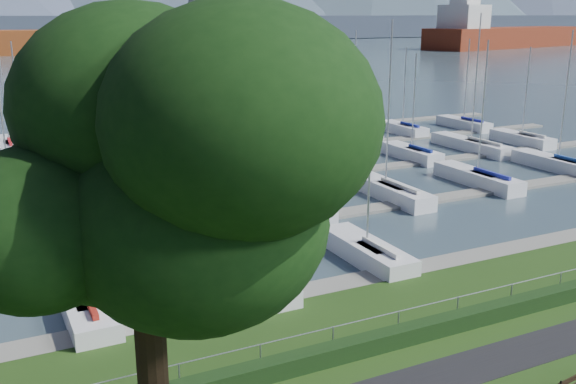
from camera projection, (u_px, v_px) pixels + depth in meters
path at (468, 368)px, 23.52m from camera, size 160.00×2.00×0.04m
water at (9, 49)px, 251.10m from camera, size 800.00×540.00×0.20m
hedge at (424, 330)px, 25.68m from camera, size 80.00×0.70×0.70m
fence at (419, 306)px, 25.80m from camera, size 80.00×0.04×0.04m
docks at (207, 189)px, 48.67m from camera, size 90.00×41.60×0.25m
tree at (168, 175)px, 12.99m from camera, size 7.74×8.02×13.25m
crane at (195, 118)px, 46.13m from camera, size 5.16×13.30×22.35m
cargo_ship_mid at (62, 42)px, 218.00m from camera, size 104.58×22.16×21.50m
cargo_ship_east at (502, 37)px, 256.37m from camera, size 88.39×36.62×21.50m
sailboat_fleet at (175, 111)px, 49.29m from camera, size 74.61×48.66×13.52m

